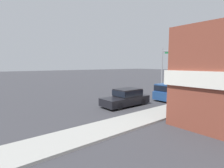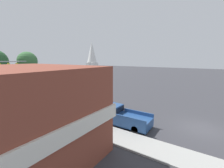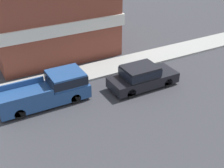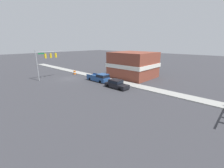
# 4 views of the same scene
# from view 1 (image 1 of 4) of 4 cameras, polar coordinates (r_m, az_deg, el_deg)

# --- Properties ---
(ground_plane) EXTENTS (200.00, 200.00, 0.00)m
(ground_plane) POSITION_cam_1_polar(r_m,az_deg,el_deg) (28.21, 21.12, -1.92)
(ground_plane) COLOR #38383D
(sidewalk_curb) EXTENTS (2.40, 60.00, 0.14)m
(sidewalk_curb) POSITION_cam_1_polar(r_m,az_deg,el_deg) (25.91, 32.15, -3.02)
(sidewalk_curb) COLOR #9E9E99
(sidewalk_curb) RESTS_ON ground
(near_signal_assembly) EXTENTS (6.27, 0.49, 6.76)m
(near_signal_assembly) POSITION_cam_1_polar(r_m,az_deg,el_deg) (32.72, 19.20, 7.88)
(near_signal_assembly) COLOR gray
(near_signal_assembly) RESTS_ON ground
(car_lead) EXTENTS (1.89, 4.76, 1.59)m
(car_lead) POSITION_cam_1_polar(r_m,az_deg,el_deg) (16.46, 4.68, -4.27)
(car_lead) COLOR black
(car_lead) RESTS_ON ground
(pickup_truck_parked) EXTENTS (2.05, 5.62, 1.81)m
(pickup_truck_parked) POSITION_cam_1_polar(r_m,az_deg,el_deg) (20.34, 19.28, -2.36)
(pickup_truck_parked) COLOR black
(pickup_truck_parked) RESTS_ON ground
(construction_barrel) EXTENTS (0.62, 0.62, 0.98)m
(construction_barrel) POSITION_cam_1_polar(r_m,az_deg,el_deg) (29.76, 31.10, -1.04)
(construction_barrel) COLOR orange
(construction_barrel) RESTS_ON ground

